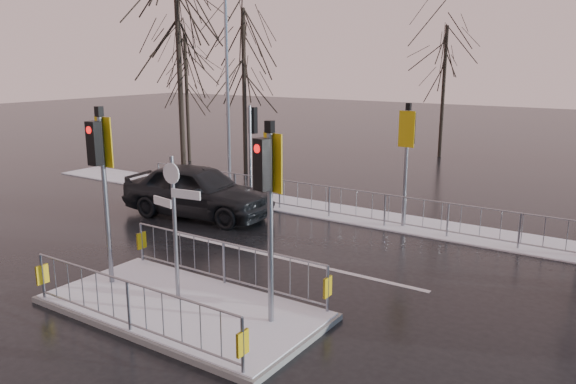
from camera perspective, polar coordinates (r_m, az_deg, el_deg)
The scene contains 11 objects.
ground at distance 12.20m, azimuth -10.70°, elevation -11.74°, with size 120.00×120.00×0.00m, color black.
snow_verge at distance 18.90m, azimuth 7.72°, elevation -2.52°, with size 30.00×2.00×0.04m, color white.
lane_markings at distance 11.99m, azimuth -11.83°, elevation -12.24°, with size 8.00×11.38×0.01m.
traffic_island at distance 12.06m, azimuth -10.79°, elevation -10.02°, with size 6.00×3.04×4.15m.
far_kerb_fixtures at distance 18.09m, azimuth 7.94°, elevation 0.03°, with size 18.00×0.65×3.83m.
car_far_lane at distance 18.93m, azimuth -9.16°, elevation 0.16°, with size 2.09×5.20×1.77m, color black.
tree_near_a at distance 26.31m, azimuth -11.09°, elevation 15.15°, with size 4.75×4.75×8.97m.
tree_near_b at distance 25.78m, azimuth -4.51°, elevation 13.25°, with size 4.00×4.00×7.55m.
tree_near_c at distance 29.49m, azimuth -10.32°, elevation 11.82°, with size 3.50×3.50×6.61m.
tree_far_a at distance 31.42m, azimuth 15.64°, elevation 12.21°, with size 3.75×3.75×7.08m.
street_lamp_left at distance 22.47m, azimuth -6.06°, elevation 11.57°, with size 1.25×0.18×8.20m.
Camera 1 is at (7.86, -7.83, 5.09)m, focal length 35.00 mm.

